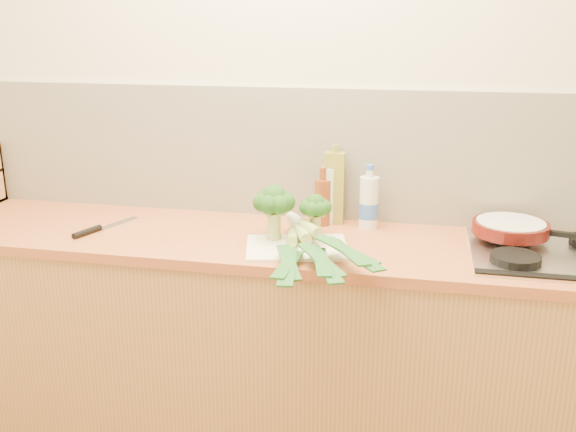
# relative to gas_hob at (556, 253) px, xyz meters

# --- Properties ---
(room_shell) EXTENTS (3.50, 3.50, 3.50)m
(room_shell) POSITION_rel_gas_hob_xyz_m (-1.02, 0.29, 0.26)
(room_shell) COLOR beige
(room_shell) RESTS_ON ground
(counter) EXTENTS (3.20, 0.62, 0.90)m
(counter) POSITION_rel_gas_hob_xyz_m (-1.02, 0.00, -0.46)
(counter) COLOR #AD8748
(counter) RESTS_ON ground
(gas_hob) EXTENTS (0.58, 0.50, 0.04)m
(gas_hob) POSITION_rel_gas_hob_xyz_m (0.00, 0.00, 0.00)
(gas_hob) COLOR silver
(gas_hob) RESTS_ON counter
(chopping_board) EXTENTS (0.42, 0.35, 0.01)m
(chopping_board) POSITION_rel_gas_hob_xyz_m (-0.91, -0.11, -0.01)
(chopping_board) COLOR white
(chopping_board) RESTS_ON counter
(broccoli_left) EXTENTS (0.16, 0.16, 0.21)m
(broccoli_left) POSITION_rel_gas_hob_xyz_m (-1.01, -0.05, 0.14)
(broccoli_left) COLOR #9DA962
(broccoli_left) RESTS_ON chopping_board
(broccoli_right) EXTENTS (0.12, 0.12, 0.17)m
(broccoli_right) POSITION_rel_gas_hob_xyz_m (-0.86, -0.00, 0.11)
(broccoli_right) COLOR #9DA962
(broccoli_right) RESTS_ON chopping_board
(leek_front) EXTENTS (0.15, 0.63, 0.04)m
(leek_front) POSITION_rel_gas_hob_xyz_m (-0.92, -0.15, 0.02)
(leek_front) COLOR white
(leek_front) RESTS_ON chopping_board
(leek_mid) EXTENTS (0.31, 0.64, 0.04)m
(leek_mid) POSITION_rel_gas_hob_xyz_m (-0.87, -0.14, 0.04)
(leek_mid) COLOR white
(leek_mid) RESTS_ON chopping_board
(leek_back) EXTENTS (0.42, 0.53, 0.04)m
(leek_back) POSITION_rel_gas_hob_xyz_m (-0.82, -0.14, 0.06)
(leek_back) COLOR white
(leek_back) RESTS_ON chopping_board
(chefs_knife) EXTENTS (0.14, 0.32, 0.02)m
(chefs_knife) POSITION_rel_gas_hob_xyz_m (-1.72, -0.08, -0.01)
(chefs_knife) COLOR silver
(chefs_knife) RESTS_ON counter
(skillet) EXTENTS (0.40, 0.28, 0.05)m
(skillet) POSITION_rel_gas_hob_xyz_m (-0.14, 0.12, 0.05)
(skillet) COLOR #4A100C
(skillet) RESTS_ON gas_hob
(oil_tin) EXTENTS (0.08, 0.05, 0.32)m
(oil_tin) POSITION_rel_gas_hob_xyz_m (-0.82, 0.23, 0.14)
(oil_tin) COLOR olive
(oil_tin) RESTS_ON counter
(glass_bottle) EXTENTS (0.07, 0.07, 0.29)m
(glass_bottle) POSITION_rel_gas_hob_xyz_m (-0.84, 0.24, 0.11)
(glass_bottle) COLOR silver
(glass_bottle) RESTS_ON counter
(amber_bottle) EXTENTS (0.06, 0.06, 0.24)m
(amber_bottle) POSITION_rel_gas_hob_xyz_m (-0.86, 0.20, 0.08)
(amber_bottle) COLOR brown
(amber_bottle) RESTS_ON counter
(water_bottle) EXTENTS (0.08, 0.08, 0.24)m
(water_bottle) POSITION_rel_gas_hob_xyz_m (-0.68, 0.20, 0.08)
(water_bottle) COLOR silver
(water_bottle) RESTS_ON counter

